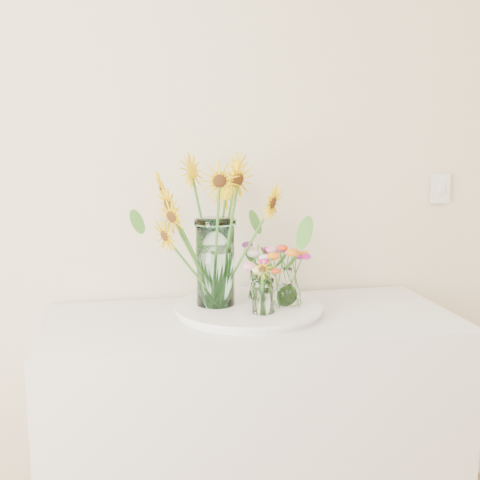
{
  "coord_description": "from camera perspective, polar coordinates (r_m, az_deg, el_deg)",
  "views": [
    {
      "loc": [
        -0.49,
        -0.01,
        1.51
      ],
      "look_at": [
        -0.11,
        1.96,
        1.16
      ],
      "focal_mm": 45.0,
      "sensor_mm": 36.0,
      "label": 1
    }
  ],
  "objects": [
    {
      "name": "tray",
      "position": [
        2.11,
        0.82,
        -6.61
      ],
      "size": [
        0.49,
        0.49,
        0.02
      ],
      "primitive_type": "cylinder",
      "color": "white",
      "rests_on": "counter"
    },
    {
      "name": "wildflower_posy_b",
      "position": [
        2.09,
        4.52,
        -3.26
      ],
      "size": [
        0.23,
        0.23,
        0.23
      ],
      "primitive_type": null,
      "color": "orange",
      "rests_on": "tray"
    },
    {
      "name": "wildflower_posy_c",
      "position": [
        2.17,
        1.92,
        -2.82
      ],
      "size": [
        0.17,
        0.17,
        0.22
      ],
      "primitive_type": null,
      "color": "orange",
      "rests_on": "tray"
    },
    {
      "name": "counter",
      "position": [
        2.25,
        1.11,
        -18.32
      ],
      "size": [
        1.4,
        0.6,
        0.9
      ],
      "primitive_type": "cube",
      "color": "white",
      "rests_on": "ground_plane"
    },
    {
      "name": "sunflower_bouquet",
      "position": [
        2.06,
        -2.37,
        0.87
      ],
      "size": [
        0.88,
        0.88,
        0.53
      ],
      "primitive_type": null,
      "rotation": [
        0.0,
        0.0,
        0.13
      ],
      "color": "#F0C005",
      "rests_on": "tray"
    },
    {
      "name": "small_vase_a",
      "position": [
        2.0,
        2.18,
        -5.38
      ],
      "size": [
        0.09,
        0.09,
        0.12
      ],
      "primitive_type": "cylinder",
      "rotation": [
        0.0,
        0.0,
        0.4
      ],
      "color": "white",
      "rests_on": "tray"
    },
    {
      "name": "wildflower_posy_a",
      "position": [
        1.99,
        2.19,
        -4.12
      ],
      "size": [
        0.17,
        0.17,
        0.21
      ],
      "primitive_type": null,
      "color": "orange",
      "rests_on": "tray"
    },
    {
      "name": "mason_jar",
      "position": [
        2.08,
        -2.35,
        -2.15
      ],
      "size": [
        0.15,
        0.15,
        0.31
      ],
      "primitive_type": "cylinder",
      "rotation": [
        0.0,
        0.0,
        0.13
      ],
      "color": "#B4EDE5",
      "rests_on": "tray"
    },
    {
      "name": "small_vase_c",
      "position": [
        2.18,
        1.91,
        -3.98
      ],
      "size": [
        0.09,
        0.09,
        0.13
      ],
      "primitive_type": "cylinder",
      "rotation": [
        0.0,
        0.0,
        0.33
      ],
      "color": "white",
      "rests_on": "tray"
    },
    {
      "name": "small_vase_b",
      "position": [
        2.1,
        4.5,
        -4.45
      ],
      "size": [
        0.13,
        0.13,
        0.14
      ],
      "primitive_type": null,
      "rotation": [
        0.0,
        0.0,
        -0.42
      ],
      "color": "white",
      "rests_on": "tray"
    }
  ]
}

